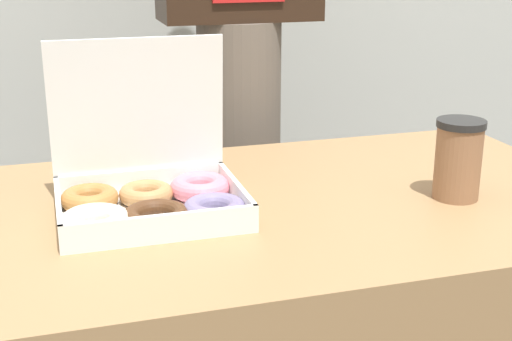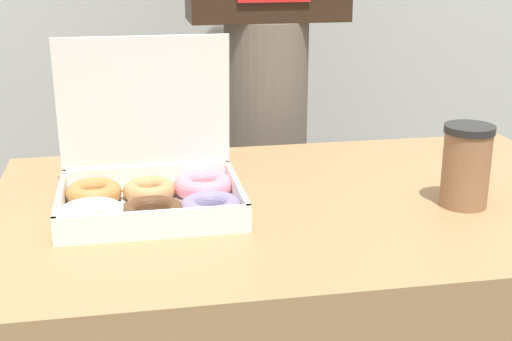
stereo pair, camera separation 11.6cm
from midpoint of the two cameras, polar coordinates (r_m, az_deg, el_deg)
The scene contains 2 objects.
donut_box at distance 1.17m, azimuth -11.32°, elevation -1.70°, with size 0.31×0.24×0.27m.
coffee_cup at distance 1.24m, azimuth 13.33°, elevation 0.85°, with size 0.08×0.08×0.14m.
Camera 1 is at (-0.41, -1.08, 1.14)m, focal length 50.00 mm.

